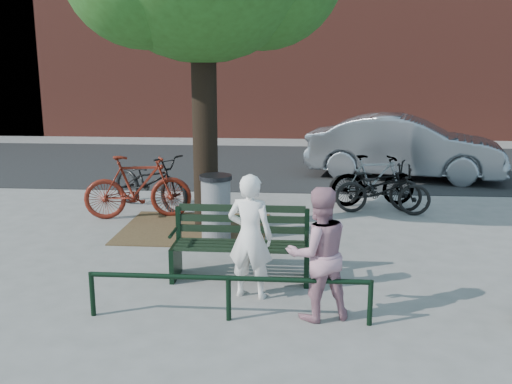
# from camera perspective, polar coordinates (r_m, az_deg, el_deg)

# --- Properties ---
(ground) EXTENTS (90.00, 90.00, 0.00)m
(ground) POSITION_cam_1_polar(r_m,az_deg,el_deg) (7.41, -1.56, -8.70)
(ground) COLOR gray
(ground) RESTS_ON ground
(dirt_pit) EXTENTS (2.40, 2.00, 0.02)m
(dirt_pit) POSITION_cam_1_polar(r_m,az_deg,el_deg) (9.61, -6.11, -3.63)
(dirt_pit) COLOR brown
(dirt_pit) RESTS_ON ground
(road) EXTENTS (40.00, 7.00, 0.01)m
(road) POSITION_cam_1_polar(r_m,az_deg,el_deg) (15.61, 1.75, 2.78)
(road) COLOR black
(road) RESTS_ON ground
(park_bench) EXTENTS (1.74, 0.54, 0.97)m
(park_bench) POSITION_cam_1_polar(r_m,az_deg,el_deg) (7.33, -1.51, -4.98)
(park_bench) COLOR black
(park_bench) RESTS_ON ground
(guard_railing) EXTENTS (3.06, 0.06, 0.51)m
(guard_railing) POSITION_cam_1_polar(r_m,az_deg,el_deg) (6.16, -2.78, -9.27)
(guard_railing) COLOR black
(guard_railing) RESTS_ON ground
(person_left) EXTENTS (0.61, 0.47, 1.48)m
(person_left) POSITION_cam_1_polar(r_m,az_deg,el_deg) (6.64, -0.59, -4.47)
(person_left) COLOR white
(person_left) RESTS_ON ground
(person_right) EXTENTS (0.85, 0.75, 1.46)m
(person_right) POSITION_cam_1_polar(r_m,az_deg,el_deg) (6.14, 6.25, -6.14)
(person_right) COLOR #B67D8C
(person_right) RESTS_ON ground
(litter_bin) EXTENTS (0.50, 0.50, 1.03)m
(litter_bin) POSITION_cam_1_polar(r_m,az_deg,el_deg) (8.90, -4.02, -1.52)
(litter_bin) COLOR gray
(litter_bin) RESTS_ON ground
(bicycle_a) EXTENTS (2.05, 1.69, 1.05)m
(bicycle_a) POSITION_cam_1_polar(r_m,az_deg,el_deg) (10.99, -10.55, 1.07)
(bicycle_a) COLOR black
(bicycle_a) RESTS_ON ground
(bicycle_b) EXTENTS (1.96, 0.93, 1.13)m
(bicycle_b) POSITION_cam_1_polar(r_m,az_deg,el_deg) (10.31, -11.73, 0.48)
(bicycle_b) COLOR #5E180D
(bicycle_b) RESTS_ON ground
(bicycle_c) EXTENTS (1.89, 1.21, 0.94)m
(bicycle_c) POSITION_cam_1_polar(r_m,az_deg,el_deg) (11.03, 11.76, 0.77)
(bicycle_c) COLOR black
(bicycle_c) RESTS_ON ground
(bicycle_d) EXTENTS (1.73, 0.81, 1.00)m
(bicycle_d) POSITION_cam_1_polar(r_m,az_deg,el_deg) (11.24, 11.68, 1.15)
(bicycle_d) COLOR gray
(bicycle_d) RESTS_ON ground
(bicycle_e) EXTENTS (1.77, 0.79, 0.90)m
(bicycle_e) POSITION_cam_1_polar(r_m,az_deg,el_deg) (10.67, 12.56, 0.22)
(bicycle_e) COLOR black
(bicycle_e) RESTS_ON ground
(parked_car) EXTENTS (4.81, 2.54, 1.51)m
(parked_car) POSITION_cam_1_polar(r_m,az_deg,el_deg) (14.12, 14.61, 4.38)
(parked_car) COLOR gray
(parked_car) RESTS_ON ground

